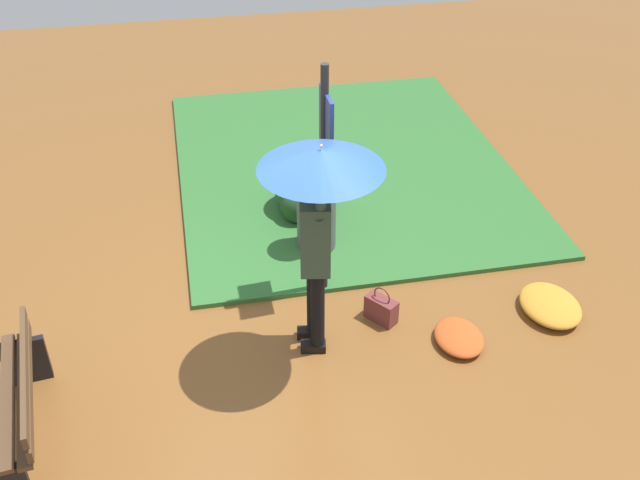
{
  "coord_description": "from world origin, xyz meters",
  "views": [
    {
      "loc": [
        4.93,
        -0.64,
        4.51
      ],
      "look_at": [
        -0.22,
        0.39,
        0.85
      ],
      "focal_mm": 41.54,
      "sensor_mm": 36.0,
      "label": 1
    }
  ],
  "objects_px": {
    "info_sign_post": "(325,159)",
    "handbag": "(381,309)",
    "park_bench": "(15,402)",
    "person_with_umbrella": "(318,198)",
    "trash_bin": "(316,215)"
  },
  "relations": [
    {
      "from": "person_with_umbrella",
      "to": "park_bench",
      "type": "xyz_separation_m",
      "value": [
        0.55,
        -2.4,
        -1.15
      ]
    },
    {
      "from": "person_with_umbrella",
      "to": "info_sign_post",
      "type": "relative_size",
      "value": 0.89
    },
    {
      "from": "person_with_umbrella",
      "to": "handbag",
      "type": "xyz_separation_m",
      "value": [
        -0.26,
        0.64,
        -1.42
      ]
    },
    {
      "from": "info_sign_post",
      "to": "handbag",
      "type": "height_order",
      "value": "info_sign_post"
    },
    {
      "from": "info_sign_post",
      "to": "park_bench",
      "type": "distance_m",
      "value": 3.12
    },
    {
      "from": "person_with_umbrella",
      "to": "info_sign_post",
      "type": "xyz_separation_m",
      "value": [
        -0.8,
        0.22,
        -0.11
      ]
    },
    {
      "from": "person_with_umbrella",
      "to": "trash_bin",
      "type": "height_order",
      "value": "person_with_umbrella"
    },
    {
      "from": "park_bench",
      "to": "person_with_umbrella",
      "type": "bearing_deg",
      "value": 102.8
    },
    {
      "from": "trash_bin",
      "to": "park_bench",
      "type": "bearing_deg",
      "value": -52.8
    },
    {
      "from": "handbag",
      "to": "trash_bin",
      "type": "relative_size",
      "value": 0.44
    },
    {
      "from": "handbag",
      "to": "person_with_umbrella",
      "type": "bearing_deg",
      "value": -67.57
    },
    {
      "from": "park_bench",
      "to": "trash_bin",
      "type": "height_order",
      "value": "trash_bin"
    },
    {
      "from": "info_sign_post",
      "to": "park_bench",
      "type": "height_order",
      "value": "info_sign_post"
    },
    {
      "from": "info_sign_post",
      "to": "park_bench",
      "type": "bearing_deg",
      "value": -62.87
    },
    {
      "from": "info_sign_post",
      "to": "handbag",
      "type": "xyz_separation_m",
      "value": [
        0.53,
        0.42,
        -1.32
      ]
    }
  ]
}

